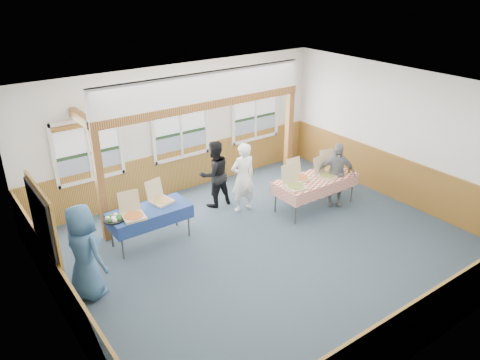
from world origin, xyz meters
The scene contains 31 objects.
floor centered at (0.00, 0.00, 0.00)m, with size 8.00×8.00×0.00m, color #283742.
ceiling centered at (0.00, 0.00, 3.20)m, with size 8.00×8.00×0.00m, color white.
wall_back centered at (0.00, 3.50, 1.60)m, with size 8.00×8.00×0.00m, color silver.
wall_front centered at (0.00, -3.50, 1.60)m, with size 8.00×8.00×0.00m, color silver.
wall_left centered at (-4.00, 0.00, 1.60)m, with size 8.00×8.00×0.00m, color silver.
wall_right centered at (4.00, 0.00, 1.60)m, with size 8.00×8.00×0.00m, color silver.
wainscot_back centered at (0.00, 3.48, 0.55)m, with size 7.98×0.05×1.10m, color brown.
wainscot_front centered at (0.00, -3.48, 0.55)m, with size 7.98×0.05×1.10m, color brown.
wainscot_left centered at (-3.98, 0.00, 0.55)m, with size 0.05×6.98×1.10m, color brown.
wainscot_right centered at (3.98, 0.00, 0.55)m, with size 0.05×6.98×1.10m, color brown.
cased_opening centered at (-3.96, 0.90, 1.05)m, with size 0.06×1.30×2.10m, color #373737.
window_left centered at (-2.30, 3.46, 1.68)m, with size 1.56×0.10×1.46m.
window_mid centered at (0.00, 3.46, 1.68)m, with size 1.56×0.10×1.46m.
window_right centered at (2.30, 3.46, 1.68)m, with size 1.56×0.10×1.46m.
post_left centered at (-2.50, 2.30, 1.20)m, with size 0.15×0.15×2.40m, color #542A12.
post_right centered at (2.50, 2.30, 1.20)m, with size 0.15×0.15×2.40m, color #542A12.
cross_beam centered at (0.00, 2.30, 2.49)m, with size 5.15×0.18×0.18m, color #542A12.
table_left centered at (-1.79, 1.66, 0.69)m, with size 1.81×1.26×0.76m.
table_right centered at (2.04, 0.79, 0.70)m, with size 2.17×1.43×0.76m.
pizza_box_a centered at (-2.18, 1.55, 0.83)m, with size 0.48×0.56×0.46m.
pizza_box_b centered at (-1.45, 1.82, 0.82)m, with size 0.49×0.56×0.44m.
pizza_box_c centered at (1.30, 0.69, 0.83)m, with size 0.48×0.56×0.46m.
pizza_box_d centered at (1.69, 0.98, 0.82)m, with size 0.41×0.50×0.44m.
pizza_box_e centered at (2.29, 0.71, 0.82)m, with size 0.48×0.55×0.44m.
pizza_box_f centered at (2.70, 0.93, 0.82)m, with size 0.48×0.55×0.44m.
veggie_tray centered at (-2.54, 1.66, 0.79)m, with size 0.42×0.42×0.09m.
drink_glass centered at (2.89, 0.54, 0.83)m, with size 0.07×0.07×0.15m, color brown.
woman_white centered at (0.58, 1.66, 0.84)m, with size 0.61×0.40×1.68m, color white.
woman_black centered at (0.19, 2.26, 0.81)m, with size 0.79×0.61×1.62m, color black.
man_blue centered at (-3.43, 0.70, 0.87)m, with size 0.85×0.55×1.74m, color #345C84.
person_grey centered at (2.54, 0.63, 0.78)m, with size 0.91×0.38×1.56m, color gray.
Camera 1 is at (-5.19, -6.21, 5.26)m, focal length 35.00 mm.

